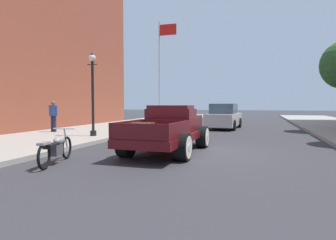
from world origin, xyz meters
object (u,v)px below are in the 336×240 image
(car_background_silver, at_px, (224,117))
(motorcycle_parked, at_px, (56,148))
(street_lamp_near, at_px, (93,88))
(hotrod_truck_maroon, at_px, (170,129))
(flagpole, at_px, (162,60))
(pedestrian_sidewalk_left, at_px, (53,114))

(car_background_silver, bearing_deg, motorcycle_parked, -103.52)
(motorcycle_parked, bearing_deg, street_lamp_near, 111.85)
(car_background_silver, bearing_deg, street_lamp_near, -124.40)
(hotrod_truck_maroon, distance_m, flagpole, 18.06)
(motorcycle_parked, distance_m, flagpole, 20.38)
(pedestrian_sidewalk_left, height_order, flagpole, flagpole)
(pedestrian_sidewalk_left, bearing_deg, hotrod_truck_maroon, -23.70)
(street_lamp_near, bearing_deg, car_background_silver, 55.60)
(hotrod_truck_maroon, xyz_separation_m, motorcycle_parked, (-2.32, -3.01, -0.31))
(flagpole, bearing_deg, pedestrian_sidewalk_left, -97.33)
(hotrod_truck_maroon, bearing_deg, pedestrian_sidewalk_left, 156.30)
(motorcycle_parked, bearing_deg, flagpole, 100.20)
(hotrod_truck_maroon, bearing_deg, motorcycle_parked, -127.63)
(car_background_silver, height_order, flagpole, flagpole)
(hotrod_truck_maroon, height_order, motorcycle_parked, hotrod_truck_maroon)
(motorcycle_parked, height_order, street_lamp_near, street_lamp_near)
(flagpole, bearing_deg, motorcycle_parked, -79.80)
(car_background_silver, xyz_separation_m, flagpole, (-6.55, 6.58, 5.00))
(car_background_silver, xyz_separation_m, street_lamp_near, (-5.17, -7.55, 1.62))
(hotrod_truck_maroon, height_order, street_lamp_near, street_lamp_near)
(hotrod_truck_maroon, distance_m, car_background_silver, 9.79)
(hotrod_truck_maroon, bearing_deg, flagpole, 109.54)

